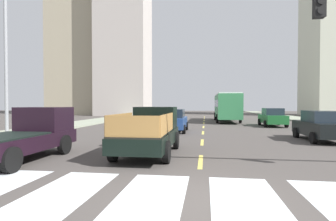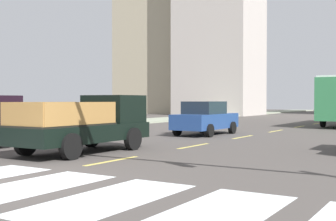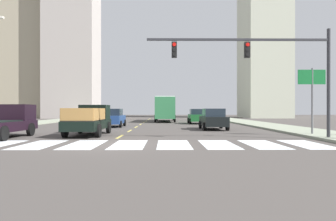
# 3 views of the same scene
# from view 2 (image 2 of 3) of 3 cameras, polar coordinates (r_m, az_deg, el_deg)

# --- Properties ---
(sidewalk_left) EXTENTS (3.81, 110.00, 0.15)m
(sidewalk_left) POSITION_cam_2_polar(r_m,az_deg,el_deg) (32.15, -9.37, -1.75)
(sidewalk_left) COLOR gray
(sidewalk_left) RESTS_ON ground
(crosswalk_stripe_5) EXTENTS (1.53, 3.77, 0.01)m
(crosswalk_stripe_5) POSITION_cam_2_polar(r_m,az_deg,el_deg) (9.66, -17.34, -9.30)
(crosswalk_stripe_5) COLOR silver
(crosswalk_stripe_5) RESTS_ON ground
(crosswalk_stripe_6) EXTENTS (1.53, 3.77, 0.01)m
(crosswalk_stripe_6) POSITION_cam_2_polar(r_m,az_deg,el_deg) (8.22, -7.54, -11.11)
(crosswalk_stripe_6) COLOR silver
(crosswalk_stripe_6) RESTS_ON ground
(crosswalk_stripe_7) EXTENTS (1.53, 3.77, 0.01)m
(crosswalk_stripe_7) POSITION_cam_2_polar(r_m,az_deg,el_deg) (7.12, 5.97, -13.06)
(crosswalk_stripe_7) COLOR silver
(crosswalk_stripe_7) RESTS_ON ground
(lane_dash_0) EXTENTS (0.16, 2.40, 0.01)m
(lane_dash_0) POSITION_cam_2_polar(r_m,az_deg,el_deg) (13.23, -7.12, -6.39)
(lane_dash_0) COLOR #D6C254
(lane_dash_0) RESTS_ON ground
(lane_dash_1) EXTENTS (0.16, 2.40, 0.01)m
(lane_dash_1) POSITION_cam_2_polar(r_m,az_deg,el_deg) (17.39, 3.29, -4.54)
(lane_dash_1) COLOR #D6C254
(lane_dash_1) RESTS_ON ground
(lane_dash_2) EXTENTS (0.16, 2.40, 0.01)m
(lane_dash_2) POSITION_cam_2_polar(r_m,az_deg,el_deg) (21.90, 9.53, -3.35)
(lane_dash_2) COLOR #D6C254
(lane_dash_2) RESTS_ON ground
(lane_dash_3) EXTENTS (0.16, 2.40, 0.01)m
(lane_dash_3) POSITION_cam_2_polar(r_m,az_deg,el_deg) (26.58, 13.60, -2.56)
(lane_dash_3) COLOR #D6C254
(lane_dash_3) RESTS_ON ground
(lane_dash_4) EXTENTS (0.16, 2.40, 0.01)m
(lane_dash_4) POSITION_cam_2_polar(r_m,az_deg,el_deg) (31.37, 16.43, -1.99)
(lane_dash_4) COLOR #D6C254
(lane_dash_4) RESTS_ON ground
(lane_dash_5) EXTENTS (0.16, 2.40, 0.01)m
(lane_dash_5) POSITION_cam_2_polar(r_m,az_deg,el_deg) (36.21, 18.51, -1.57)
(lane_dash_5) COLOR #D6C254
(lane_dash_5) RESTS_ON ground
(lane_dash_6) EXTENTS (0.16, 2.40, 0.01)m
(lane_dash_6) POSITION_cam_2_polar(r_m,az_deg,el_deg) (41.09, 20.10, -1.25)
(lane_dash_6) COLOR #D6C254
(lane_dash_6) RESTS_ON ground
(pickup_stakebed) EXTENTS (2.18, 5.20, 1.96)m
(pickup_stakebed) POSITION_cam_2_polar(r_m,az_deg,el_deg) (15.69, -9.81, -1.77)
(pickup_stakebed) COLOR black
(pickup_stakebed) RESTS_ON ground
(sedan_mid) EXTENTS (2.02, 4.40, 1.72)m
(sedan_mid) POSITION_cam_2_polar(r_m,az_deg,el_deg) (23.13, 4.78, -0.97)
(sedan_mid) COLOR navy
(sedan_mid) RESTS_ON ground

